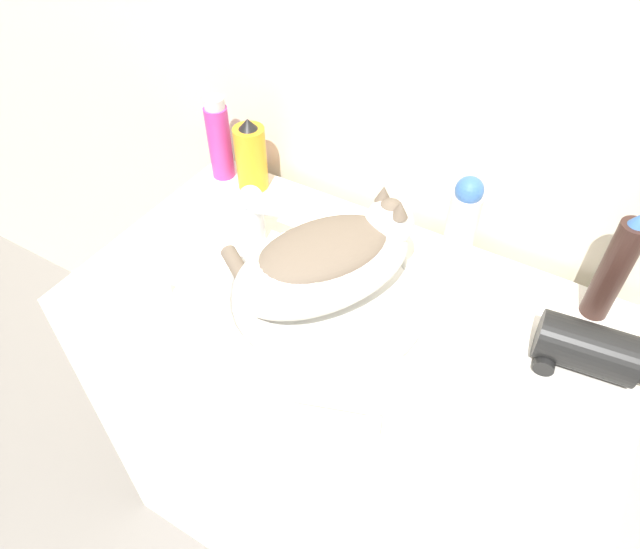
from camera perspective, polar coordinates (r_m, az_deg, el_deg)
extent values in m
cube|color=beige|center=(1.04, 12.45, 21.03)|extent=(8.00, 0.05, 2.40)
cube|color=white|center=(1.35, 2.09, -15.62)|extent=(0.96, 0.52, 0.87)
cylinder|color=silver|center=(0.98, 0.36, -2.70)|extent=(0.33, 0.33, 0.03)
torus|color=silver|center=(0.97, 0.36, -2.07)|extent=(0.35, 0.35, 0.02)
ellipsoid|color=silver|center=(0.92, 0.38, 0.92)|extent=(0.30, 0.35, 0.12)
ellipsoid|color=#6B5B4C|center=(0.89, 0.39, 2.45)|extent=(0.23, 0.27, 0.05)
sphere|color=silver|center=(0.95, 6.94, 5.18)|extent=(0.08, 0.08, 0.08)
sphere|color=#6B5B4C|center=(0.93, 7.06, 6.25)|extent=(0.05, 0.05, 0.05)
cone|color=#6B5B4C|center=(0.90, 8.00, 6.50)|extent=(0.03, 0.03, 0.03)
cone|color=#6B5B4C|center=(0.93, 6.37, 8.03)|extent=(0.03, 0.03, 0.03)
cylinder|color=#6B5B4C|center=(0.97, -7.48, -0.60)|extent=(0.15, 0.11, 0.03)
cylinder|color=silver|center=(1.10, -6.69, 5.07)|extent=(0.04, 0.04, 0.08)
cylinder|color=silver|center=(1.02, -5.39, 6.54)|extent=(0.12, 0.07, 0.08)
sphere|color=silver|center=(1.06, -6.97, 7.64)|extent=(0.05, 0.05, 0.05)
cylinder|color=silver|center=(1.06, 13.87, 4.39)|extent=(0.05, 0.05, 0.15)
sphere|color=#3866AD|center=(1.00, 14.72, 8.15)|extent=(0.05, 0.05, 0.05)
cylinder|color=#B2338C|center=(1.26, -9.99, 12.84)|extent=(0.05, 0.05, 0.16)
cylinder|color=#B7B7BC|center=(1.22, -10.55, 16.50)|extent=(0.04, 0.04, 0.02)
cylinder|color=#331E19|center=(1.03, 27.25, 0.28)|extent=(0.05, 0.05, 0.19)
cone|color=#3866AD|center=(0.96, 29.35, 4.84)|extent=(0.03, 0.03, 0.02)
cylinder|color=orange|center=(1.22, -6.90, 11.46)|extent=(0.07, 0.07, 0.14)
cone|color=black|center=(1.18, -7.25, 14.72)|extent=(0.04, 0.04, 0.02)
cylinder|color=silver|center=(0.84, 0.70, -14.49)|extent=(0.12, 0.07, 0.04)
cylinder|color=white|center=(0.84, 5.37, -15.19)|extent=(0.03, 0.04, 0.04)
cylinder|color=black|center=(0.98, 25.14, -6.64)|extent=(0.16, 0.10, 0.08)
cylinder|color=black|center=(0.99, 21.84, -6.68)|extent=(0.04, 0.10, 0.03)
cube|color=silver|center=(1.05, -16.73, -1.50)|extent=(0.06, 0.05, 0.02)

